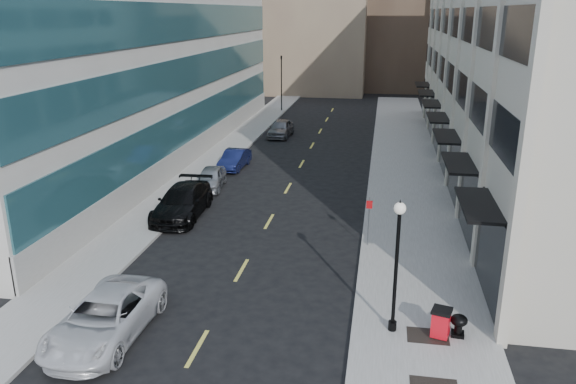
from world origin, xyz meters
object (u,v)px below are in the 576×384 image
(car_white_van, at_px, (105,317))
(car_black_pickup, at_px, (182,202))
(car_silver_sedan, at_px, (211,178))
(car_blue_sedan, at_px, (235,159))
(traffic_signal, at_px, (281,59))
(urn_planter, at_px, (459,323))
(car_grey_sedan, at_px, (281,128))
(trash_bin, at_px, (441,322))
(sign_post, at_px, (369,215))
(lamppost, at_px, (397,256))

(car_white_van, relative_size, car_black_pickup, 0.97)
(car_silver_sedan, height_order, car_blue_sedan, car_silver_sedan)
(traffic_signal, distance_m, car_white_van, 46.20)
(car_silver_sedan, distance_m, urn_planter, 20.23)
(car_grey_sedan, xyz_separation_m, urn_planter, (11.80, -31.00, -0.12))
(car_blue_sedan, height_order, trash_bin, car_blue_sedan)
(traffic_signal, height_order, car_silver_sedan, traffic_signal)
(car_black_pickup, relative_size, car_silver_sedan, 1.44)
(sign_post, bearing_deg, urn_planter, -69.36)
(car_silver_sedan, height_order, trash_bin, car_silver_sedan)
(car_silver_sedan, relative_size, car_grey_sedan, 0.89)
(trash_bin, bearing_deg, sign_post, 125.64)
(urn_planter, bearing_deg, lamppost, 180.00)
(car_blue_sedan, bearing_deg, urn_planter, -53.96)
(car_black_pickup, distance_m, car_blue_sedan, 10.01)
(urn_planter, bearing_deg, car_black_pickup, 143.27)
(car_black_pickup, height_order, car_silver_sedan, car_black_pickup)
(traffic_signal, xyz_separation_m, car_silver_sedan, (0.70, -28.84, -5.05))
(car_blue_sedan, distance_m, car_grey_sedan, 11.07)
(car_white_van, height_order, lamppost, lamppost)
(car_black_pickup, height_order, car_grey_sedan, car_black_pickup)
(car_silver_sedan, xyz_separation_m, trash_bin, (12.79, -15.31, 0.04))
(car_blue_sedan, bearing_deg, lamppost, -58.59)
(lamppost, distance_m, urn_planter, 3.20)
(car_blue_sedan, xyz_separation_m, lamppost, (10.94, -20.01, 2.30))
(car_white_van, height_order, car_blue_sedan, car_white_van)
(car_silver_sedan, xyz_separation_m, car_blue_sedan, (0.26, 4.85, -0.01))
(car_black_pickup, height_order, urn_planter, car_black_pickup)
(sign_post, bearing_deg, car_silver_sedan, 138.64)
(trash_bin, bearing_deg, car_blue_sedan, 137.70)
(car_white_van, bearing_deg, trash_bin, 9.62)
(car_blue_sedan, relative_size, sign_post, 1.69)
(car_silver_sedan, distance_m, car_blue_sedan, 4.85)
(car_grey_sedan, height_order, lamppost, lamppost)
(trash_bin, distance_m, sign_post, 8.01)
(trash_bin, bearing_deg, lamppost, -169.38)
(traffic_signal, xyz_separation_m, car_black_pickup, (0.70, -34.00, -4.89))
(car_grey_sedan, distance_m, sign_post, 25.16)
(urn_planter, bearing_deg, car_white_van, -171.02)
(traffic_signal, bearing_deg, sign_post, -73.59)
(traffic_signal, distance_m, lamppost, 45.66)
(traffic_signal, relative_size, urn_planter, 8.79)
(traffic_signal, distance_m, car_blue_sedan, 24.54)
(car_silver_sedan, height_order, car_grey_sedan, car_grey_sedan)
(car_grey_sedan, xyz_separation_m, sign_post, (8.50, -23.67, 0.93))
(lamppost, relative_size, urn_planter, 6.03)
(car_black_pickup, xyz_separation_m, lamppost, (11.20, -10.00, 2.14))
(car_grey_sedan, bearing_deg, sign_post, -67.72)
(car_black_pickup, bearing_deg, traffic_signal, 89.20)
(car_blue_sedan, relative_size, urn_planter, 5.07)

